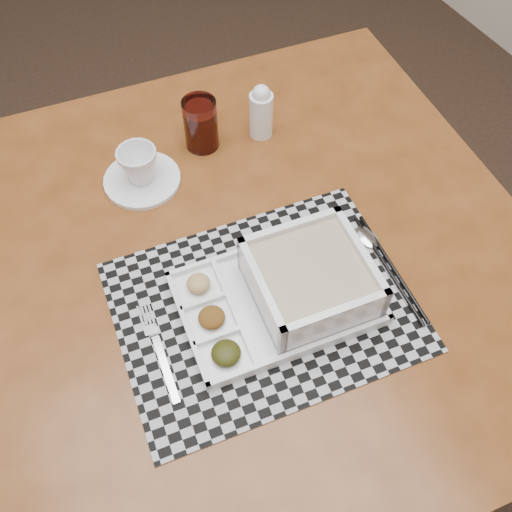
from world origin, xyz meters
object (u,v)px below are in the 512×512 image
Objects in this scene: serving_tray at (299,286)px; creamer_bottle at (261,112)px; dining_table at (246,278)px; cup at (139,165)px; juice_glass at (201,126)px.

creamer_bottle is at bearing 70.69° from serving_tray.
creamer_bottle is at bearing 56.43° from dining_table.
dining_table is 0.29m from cup.
serving_tray is 4.44× the size of cup.
juice_glass is (0.01, 0.41, 0.01)m from serving_tray.
serving_tray is at bearing -109.31° from creamer_bottle.
dining_table is at bearing -123.57° from creamer_bottle.
cup is at bearing -165.53° from juice_glass.
dining_table is at bearing -54.47° from cup.
dining_table is 10.52× the size of juice_glass.
cup is 0.27m from creamer_bottle.
cup reaches higher than dining_table.
cup is at bearing 111.72° from dining_table.
serving_tray is at bearing -91.72° from juice_glass.
serving_tray reaches higher than cup.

